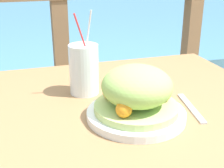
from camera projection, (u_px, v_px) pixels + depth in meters
name	position (u px, v px, depth m)	size (l,w,h in m)	color
patio_table	(95.00, 137.00, 0.91)	(1.09, 0.78, 0.70)	#997047
railing_fence	(61.00, 48.00, 1.46)	(2.80, 0.08, 1.01)	brown
sea_backdrop	(35.00, 37.00, 3.87)	(12.00, 4.00, 0.38)	teal
salad_plate	(136.00, 96.00, 0.79)	(0.26, 0.26, 0.14)	white
drink_glass	(84.00, 69.00, 0.94)	(0.09, 0.09, 0.25)	silver
fork	(191.00, 108.00, 0.86)	(0.04, 0.18, 0.00)	silver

